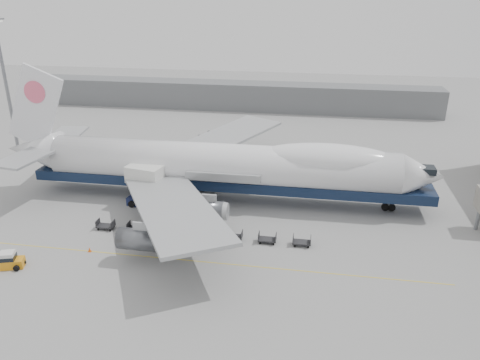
# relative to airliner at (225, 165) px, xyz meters

# --- Properties ---
(ground) EXTENTS (260.00, 260.00, 0.00)m
(ground) POSITION_rel_airliner_xyz_m (-0.64, -12.00, -5.62)
(ground) COLOR gray
(ground) RESTS_ON ground
(apron_line) EXTENTS (60.00, 0.15, 0.01)m
(apron_line) POSITION_rel_airliner_xyz_m (-0.64, -18.00, -5.62)
(apron_line) COLOR gold
(apron_line) RESTS_ON ground
(hangar) EXTENTS (110.00, 8.00, 7.00)m
(hangar) POSITION_rel_airliner_xyz_m (-10.64, 58.00, -2.12)
(hangar) COLOR slate
(hangar) RESTS_ON ground
(floodlight_mast) EXTENTS (2.40, 2.40, 25.43)m
(floodlight_mast) POSITION_rel_airliner_xyz_m (-42.64, 12.00, 8.64)
(floodlight_mast) COLOR slate
(floodlight_mast) RESTS_ON ground
(airliner) EXTENTS (67.00, 55.30, 19.98)m
(airliner) POSITION_rel_airliner_xyz_m (0.00, 0.00, 0.00)
(airliner) COLOR white
(airliner) RESTS_ON ground
(catering_truck) EXTENTS (6.00, 4.62, 6.23)m
(catering_truck) POSITION_rel_airliner_xyz_m (-11.20, -4.01, -2.16)
(catering_truck) COLOR #171F46
(catering_truck) RESTS_ON ground
(baggage_tug) EXTENTS (3.08, 2.25, 2.02)m
(baggage_tug) POSITION_rel_airliner_xyz_m (-21.05, -22.86, -4.73)
(baggage_tug) COLOR orange
(baggage_tug) RESTS_ON ground
(traffic_cone) EXTENTS (0.41, 0.41, 0.61)m
(traffic_cone) POSITION_rel_airliner_xyz_m (-13.59, -18.05, -5.34)
(traffic_cone) COLOR #E5540C
(traffic_cone) RESTS_ON ground
(dolly_0) EXTENTS (2.30, 1.35, 1.30)m
(dolly_0) POSITION_rel_airliner_xyz_m (-14.11, -12.18, -5.09)
(dolly_0) COLOR #2D2D30
(dolly_0) RESTS_ON ground
(dolly_1) EXTENTS (2.30, 1.35, 1.30)m
(dolly_1) POSITION_rel_airliner_xyz_m (-9.71, -12.18, -5.09)
(dolly_1) COLOR #2D2D30
(dolly_1) RESTS_ON ground
(dolly_2) EXTENTS (2.30, 1.35, 1.30)m
(dolly_2) POSITION_rel_airliner_xyz_m (-5.31, -12.18, -5.09)
(dolly_2) COLOR #2D2D30
(dolly_2) RESTS_ON ground
(dolly_3) EXTENTS (2.30, 1.35, 1.30)m
(dolly_3) POSITION_rel_airliner_xyz_m (-0.91, -12.18, -5.09)
(dolly_3) COLOR #2D2D30
(dolly_3) RESTS_ON ground
(dolly_4) EXTENTS (2.30, 1.35, 1.30)m
(dolly_4) POSITION_rel_airliner_xyz_m (3.49, -12.18, -5.09)
(dolly_4) COLOR #2D2D30
(dolly_4) RESTS_ON ground
(dolly_5) EXTENTS (2.30, 1.35, 1.30)m
(dolly_5) POSITION_rel_airliner_xyz_m (7.88, -12.18, -5.09)
(dolly_5) COLOR #2D2D30
(dolly_5) RESTS_ON ground
(dolly_6) EXTENTS (2.30, 1.35, 1.30)m
(dolly_6) POSITION_rel_airliner_xyz_m (12.28, -12.18, -5.09)
(dolly_6) COLOR #2D2D30
(dolly_6) RESTS_ON ground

